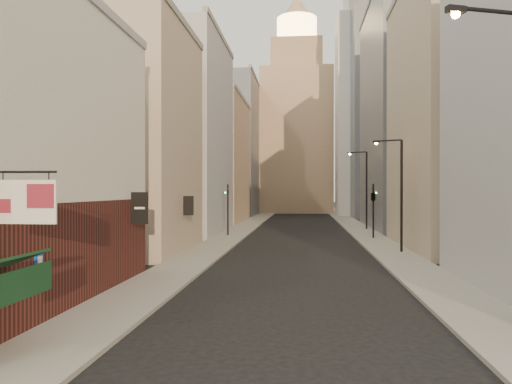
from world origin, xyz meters
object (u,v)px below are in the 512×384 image
Objects in this scene: streetlamp_near at (510,148)px; traffic_light_right at (373,196)px; streetlamp_far at (365,185)px; traffic_light_left at (228,200)px; clock_tower at (297,125)px; streetlamp_mid at (398,188)px; white_tower at (360,108)px.

traffic_light_right is at bearing 72.14° from streetlamp_near.
streetlamp_far is 16.70m from traffic_light_left.
streetlamp_mid is at bearing -83.01° from clock_tower.
streetlamp_near is 2.03× the size of traffic_light_left.
white_tower is at bearing -51.84° from clock_tower.
white_tower is at bearing 108.64° from streetlamp_far.
traffic_light_left is (-16.82, -39.72, -15.06)m from white_tower.
clock_tower is at bearing 76.90° from streetlamp_near.
streetlamp_mid is 1.60× the size of traffic_light_right.
streetlamp_far is at bearing -95.36° from white_tower.
white_tower is 45.69m from traffic_light_left.
streetlamp_mid is 0.92× the size of streetlamp_far.
streetlamp_near reaches higher than streetlamp_far.
streetlamp_mid is (7.99, -65.22, -13.07)m from clock_tower.
streetlamp_mid is 1.60× the size of traffic_light_left.
traffic_light_left is (-13.76, 30.55, -2.25)m from streetlamp_near.
streetlamp_mid is (0.05, 19.06, -1.23)m from streetlamp_near.
white_tower is 5.19× the size of streetlamp_mid.
streetlamp_far is 1.75× the size of traffic_light_right.
streetlamp_near reaches higher than traffic_light_right.
traffic_light_right is (-3.37, -41.27, -14.66)m from white_tower.
white_tower is at bearing 109.27° from streetlamp_mid.
white_tower is 71.50m from streetlamp_near.
streetlamp_near is 33.59m from traffic_light_left.
streetlamp_mid reaches higher than traffic_light_right.
traffic_light_right is (-0.50, -10.63, -1.04)m from streetlamp_far.
clock_tower reaches higher than traffic_light_left.
streetlamp_mid is 20.58m from streetlamp_far.
streetlamp_near is at bearing -67.52° from streetlamp_mid.
clock_tower reaches higher than streetlamp_far.
streetlamp_far is (0.18, 39.63, -0.81)m from streetlamp_near.
traffic_light_right is (13.45, -1.55, 0.40)m from traffic_light_left.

